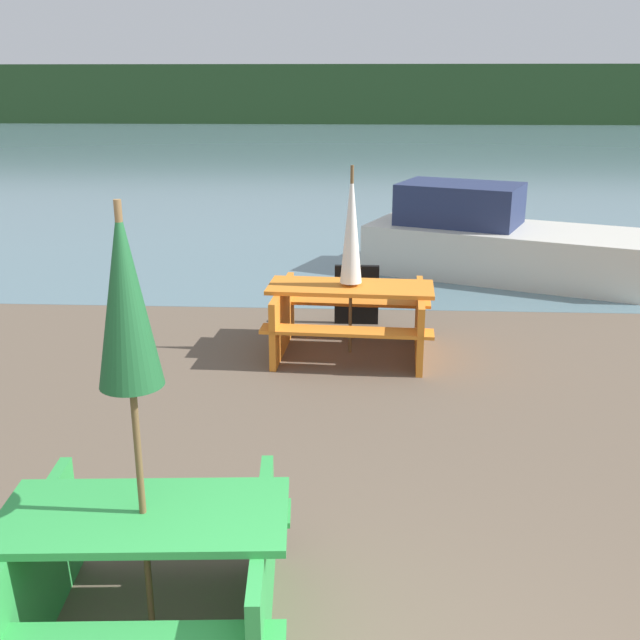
{
  "coord_description": "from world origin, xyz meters",
  "views": [
    {
      "loc": [
        0.02,
        -2.15,
        2.93
      ],
      "look_at": [
        -0.32,
        4.33,
        0.85
      ],
      "focal_mm": 42.0,
      "sensor_mm": 36.0,
      "label": 1
    }
  ],
  "objects": [
    {
      "name": "boat",
      "position": [
        2.15,
        9.51,
        0.52
      ],
      "size": [
        4.5,
        3.17,
        1.4
      ],
      "rotation": [
        0.0,
        0.0,
        -0.39
      ],
      "color": "beige",
      "rests_on": "water"
    },
    {
      "name": "picnic_table_green",
      "position": [
        -1.08,
        1.2,
        0.46
      ],
      "size": [
        1.6,
        1.48,
        0.79
      ],
      "rotation": [
        0.0,
        0.0,
        0.07
      ],
      "color": "green",
      "rests_on": "ground_plane"
    },
    {
      "name": "umbrella_white",
      "position": [
        -0.06,
        5.81,
        1.44
      ],
      "size": [
        0.24,
        0.24,
        2.09
      ],
      "color": "brown",
      "rests_on": "ground_plane"
    },
    {
      "name": "water",
      "position": [
        0.0,
        32.47,
        -0.0
      ],
      "size": [
        60.0,
        50.0,
        0.0
      ],
      "color": "slate",
      "rests_on": "ground_plane"
    },
    {
      "name": "umbrella_darkgreen",
      "position": [
        -1.08,
        1.2,
        1.94
      ],
      "size": [
        0.32,
        0.32,
        2.42
      ],
      "color": "brown",
      "rests_on": "ground_plane"
    },
    {
      "name": "signboard",
      "position": [
        0.0,
        6.87,
        0.38
      ],
      "size": [
        0.55,
        0.08,
        0.75
      ],
      "color": "black",
      "rests_on": "ground_plane"
    },
    {
      "name": "picnic_table_orange",
      "position": [
        -0.06,
        5.81,
        0.47
      ],
      "size": [
        1.89,
        1.48,
        0.78
      ],
      "rotation": [
        0.0,
        0.0,
        -0.06
      ],
      "color": "orange",
      "rests_on": "ground_plane"
    },
    {
      "name": "far_treeline",
      "position": [
        0.0,
        52.47,
        2.0
      ],
      "size": [
        80.0,
        1.6,
        4.0
      ],
      "color": "#284723",
      "rests_on": "water"
    }
  ]
}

